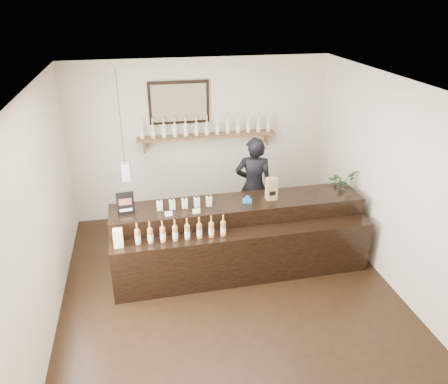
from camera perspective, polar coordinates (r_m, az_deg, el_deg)
name	(u,v)px	position (r m, az deg, el deg)	size (l,w,h in m)	color
ground	(230,291)	(6.19, 0.74, -12.82)	(5.00, 5.00, 0.00)	black
room_shell	(230,178)	(5.33, 0.84, 1.86)	(5.00, 5.00, 5.00)	beige
back_wall_decor	(193,122)	(7.50, -4.13, 9.07)	(2.66, 0.96, 1.69)	brown
counter	(240,239)	(6.43, 2.05, -6.10)	(3.67, 1.04, 1.19)	black
promo_sign	(125,203)	(6.00, -12.76, -1.47)	(0.24, 0.04, 0.33)	black
paper_bag	(272,189)	(6.32, 6.23, 0.42)	(0.16, 0.13, 0.33)	olive
tape_dispenser	(247,200)	(6.23, 3.06, -1.06)	(0.14, 0.08, 0.11)	#1763A6
side_cabinet	(337,219)	(7.36, 14.53, -3.49)	(0.54, 0.63, 0.78)	brown
potted_plant	(341,184)	(7.09, 15.06, 0.99)	(0.43, 0.37, 0.48)	#2F6629
shopkeeper	(254,180)	(7.17, 3.91, 1.55)	(0.70, 0.46, 1.91)	black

